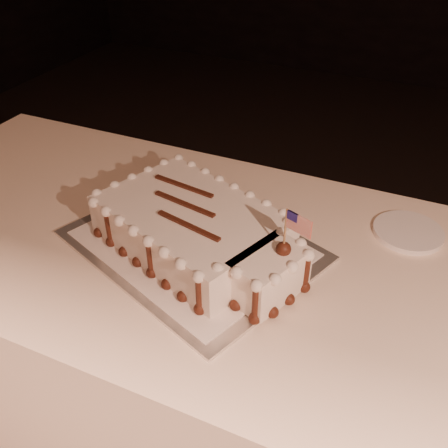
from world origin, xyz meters
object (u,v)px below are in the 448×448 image
at_px(sheet_cake, 200,232).
at_px(side_plate, 408,232).
at_px(banquet_table, 312,390).
at_px(cake_board, 192,245).

height_order(sheet_cake, side_plate, sheet_cake).
height_order(banquet_table, sheet_cake, sheet_cake).
relative_size(cake_board, side_plate, 3.27).
bearing_deg(cake_board, sheet_cake, 0.14).
bearing_deg(sheet_cake, side_plate, 31.97).
distance_m(sheet_cake, side_plate, 0.49).
distance_m(banquet_table, side_plate, 0.46).
height_order(cake_board, sheet_cake, sheet_cake).
bearing_deg(banquet_table, side_plate, 61.82).
relative_size(banquet_table, side_plate, 14.83).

